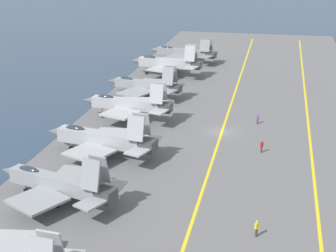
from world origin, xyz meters
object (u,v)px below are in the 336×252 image
object	(u,v)px
parked_jet_sixth	(167,63)
parked_jet_seventh	(183,53)
crew_red_vest	(262,146)
parked_jet_third	(101,139)
crew_yellow_vest	(257,228)
parked_jet_second	(57,183)
crew_purple_vest	(258,118)
parked_jet_fourth	(128,104)
parked_jet_fifth	(145,85)

from	to	relation	value
parked_jet_sixth	parked_jet_seventh	bearing A→B (deg)	-4.51
crew_red_vest	parked_jet_sixth	bearing A→B (deg)	29.06
parked_jet_third	parked_jet_seventh	world-z (taller)	parked_jet_third
crew_red_vest	parked_jet_seventh	bearing A→B (deg)	21.35
crew_yellow_vest	parked_jet_sixth	bearing A→B (deg)	20.00
parked_jet_second	parked_jet_seventh	distance (m)	72.41
crew_purple_vest	parked_jet_sixth	bearing A→B (deg)	37.10
crew_purple_vest	crew_yellow_vest	world-z (taller)	crew_yellow_vest
crew_purple_vest	parked_jet_third	bearing A→B (deg)	130.86
parked_jet_third	parked_jet_fourth	world-z (taller)	parked_jet_fourth
parked_jet_fifth	parked_jet_seventh	world-z (taller)	parked_jet_fifth
parked_jet_second	parked_jet_fourth	distance (m)	28.56
parked_jet_second	parked_jet_sixth	xyz separation A→B (m)	(58.59, 0.28, 0.56)
parked_jet_fourth	crew_yellow_vest	world-z (taller)	parked_jet_fourth
parked_jet_third	parked_jet_seventh	size ratio (longest dim) A/B	0.96
parked_jet_fifth	crew_yellow_vest	distance (m)	50.26
parked_jet_seventh	crew_yellow_vest	world-z (taller)	parked_jet_seventh
parked_jet_fourth	parked_jet_sixth	world-z (taller)	parked_jet_sixth
parked_jet_third	parked_jet_sixth	distance (m)	44.88
parked_jet_fourth	parked_jet_seventh	distance (m)	43.86
parked_jet_second	parked_jet_seventh	xyz separation A→B (m)	(72.40, -0.81, 0.09)
parked_jet_third	crew_red_vest	bearing A→B (deg)	-75.54
parked_jet_second	parked_jet_third	bearing A→B (deg)	-1.71
parked_jet_sixth	crew_purple_vest	distance (m)	34.52
parked_jet_seventh	parked_jet_fourth	bearing A→B (deg)	178.71
parked_jet_third	crew_purple_vest	size ratio (longest dim) A/B	9.98
parked_jet_seventh	crew_purple_vest	distance (m)	45.78
parked_jet_fourth	crew_yellow_vest	bearing A→B (deg)	-144.60
crew_red_vest	crew_purple_vest	distance (m)	11.97
parked_jet_seventh	crew_yellow_vest	size ratio (longest dim) A/B	9.60
parked_jet_fifth	crew_yellow_vest	xyz separation A→B (m)	(-44.75, -22.85, -1.31)
parked_jet_fourth	parked_jet_fifth	size ratio (longest dim) A/B	1.02
parked_jet_third	parked_jet_fourth	distance (m)	14.86
parked_jet_fourth	parked_jet_sixth	size ratio (longest dim) A/B	0.97
parked_jet_sixth	crew_purple_vest	size ratio (longest dim) A/B	9.68
parked_jet_seventh	parked_jet_sixth	bearing A→B (deg)	175.49
parked_jet_fourth	crew_purple_vest	bearing A→B (deg)	-82.99
crew_red_vest	crew_purple_vest	xyz separation A→B (m)	(11.92, 1.10, -0.08)
parked_jet_third	crew_purple_vest	world-z (taller)	parked_jet_third
crew_purple_vest	parked_jet_fifth	bearing A→B (deg)	62.80
parked_jet_third	parked_jet_sixth	bearing A→B (deg)	0.88
parked_jet_third	crew_red_vest	xyz separation A→B (m)	(5.47, -21.21, -1.40)
parked_jet_second	parked_jet_sixth	bearing A→B (deg)	0.27
parked_jet_seventh	crew_purple_vest	bearing A→B (deg)	-154.50
parked_jet_second	crew_purple_vest	size ratio (longest dim) A/B	9.48
parked_jet_sixth	parked_jet_third	bearing A→B (deg)	-179.12
parked_jet_third	crew_purple_vest	bearing A→B (deg)	-49.14
crew_red_vest	crew_purple_vest	bearing A→B (deg)	5.29
parked_jet_third	parked_jet_seventh	xyz separation A→B (m)	(58.69, -0.40, -0.02)
parked_jet_fourth	crew_red_vest	size ratio (longest dim) A/B	8.65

